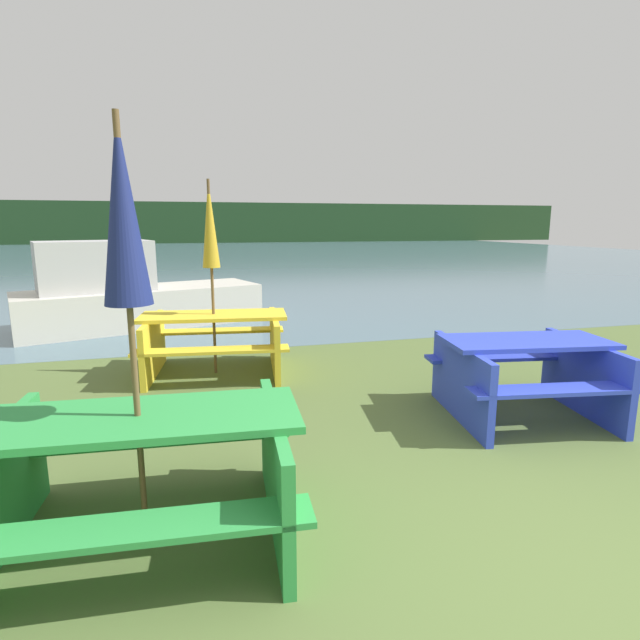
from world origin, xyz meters
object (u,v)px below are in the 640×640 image
at_px(umbrella_navy, 123,216).
at_px(picnic_table_blue, 524,371).
at_px(boat, 130,296).
at_px(picnic_table_green, 141,466).
at_px(picnic_table_yellow, 215,337).
at_px(umbrella_gold, 210,227).

bearing_deg(umbrella_navy, picnic_table_blue, 18.07).
relative_size(umbrella_navy, boat, 0.55).
relative_size(picnic_table_green, picnic_table_yellow, 1.00).
bearing_deg(picnic_table_green, boat, 96.20).
xyz_separation_m(umbrella_navy, boat, (-0.74, 6.79, -1.35)).
bearing_deg(umbrella_gold, boat, 111.55).
bearing_deg(picnic_table_yellow, boat, 111.55).
distance_m(picnic_table_yellow, umbrella_gold, 1.38).
xyz_separation_m(umbrella_navy, umbrella_gold, (0.60, 3.39, -0.08)).
bearing_deg(picnic_table_green, umbrella_gold, 79.91).
xyz_separation_m(picnic_table_green, picnic_table_yellow, (0.60, 3.39, -0.01)).
bearing_deg(umbrella_gold, picnic_table_green, -100.09).
relative_size(picnic_table_yellow, umbrella_navy, 0.79).
xyz_separation_m(umbrella_gold, boat, (-1.34, 3.40, -1.27)).
height_order(picnic_table_green, umbrella_navy, umbrella_navy).
relative_size(picnic_table_green, umbrella_navy, 0.79).
relative_size(picnic_table_blue, boat, 0.39).
bearing_deg(picnic_table_green, umbrella_navy, -26.57).
xyz_separation_m(picnic_table_yellow, boat, (-1.34, 3.40, 0.11)).
relative_size(umbrella_gold, boat, 0.54).
xyz_separation_m(picnic_table_yellow, umbrella_gold, (0.00, -0.00, 1.38)).
xyz_separation_m(picnic_table_green, boat, (-0.74, 6.79, 0.10)).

